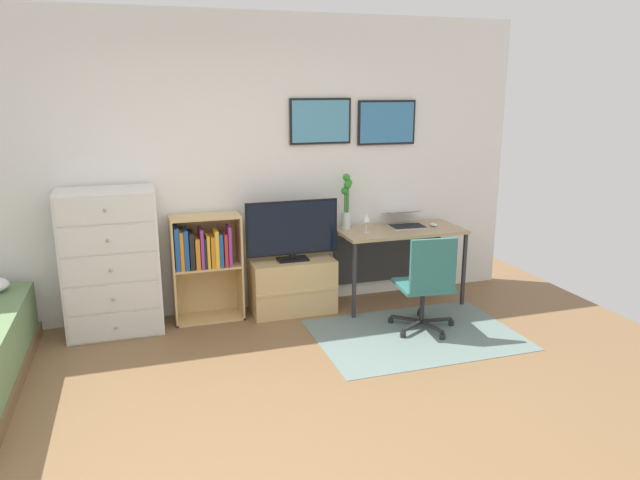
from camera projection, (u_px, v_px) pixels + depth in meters
ground_plane at (269, 455)px, 3.43m from camera, size 7.20×7.20×0.00m
wall_back_with_posters at (206, 168)px, 5.34m from camera, size 6.12×0.09×2.70m
area_rug at (416, 334)px, 5.10m from camera, size 1.70×1.20×0.01m
dresser at (111, 263)px, 5.01m from camera, size 0.78×0.46×1.25m
bookshelf at (204, 258)px, 5.31m from camera, size 0.61×0.30×0.96m
tv_stand at (292, 285)px, 5.59m from camera, size 0.77×0.41×0.50m
television at (292, 231)px, 5.43m from camera, size 0.86×0.16×0.56m
desk at (396, 241)px, 5.80m from camera, size 1.19×0.57×0.74m
office_chair at (427, 282)px, 5.04m from camera, size 0.57×0.58×0.86m
laptop at (405, 220)px, 5.82m from camera, size 0.36×0.39×0.15m
computer_mouse at (433, 225)px, 5.80m from camera, size 0.06×0.10×0.03m
bamboo_vase at (346, 202)px, 5.65m from camera, size 0.11×0.10×0.53m
wine_glass at (366, 218)px, 5.53m from camera, size 0.07×0.07×0.18m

